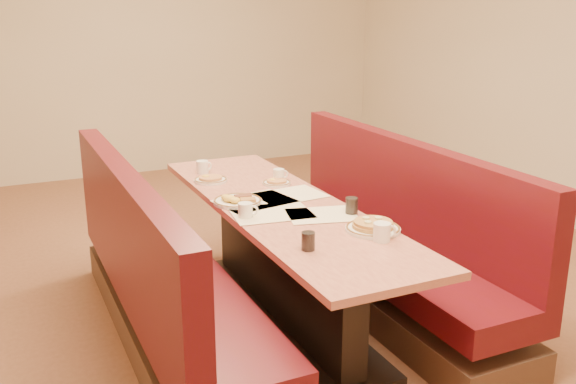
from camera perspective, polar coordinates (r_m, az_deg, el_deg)
name	(u,v)px	position (r m, az deg, el deg)	size (l,w,h in m)	color
ground	(281,320)	(4.04, -0.59, -11.29)	(8.00, 8.00, 0.00)	#9E6647
diner_table	(281,264)	(3.88, -0.60, -6.39)	(0.70, 2.50, 0.75)	black
booth_left	(161,288)	(3.67, -11.19, -8.33)	(0.55, 2.50, 1.05)	#4C3326
booth_right	(384,247)	(4.22, 8.53, -4.86)	(0.55, 2.50, 1.05)	#4C3326
placemat_near_left	(271,213)	(3.59, -1.49, -1.85)	(0.44, 0.33, 0.00)	#FFE8C7
placemat_near_right	(322,215)	(3.56, 3.03, -2.03)	(0.38, 0.28, 0.00)	#FFE8C7
placemat_far_left	(255,201)	(3.80, -2.94, -0.82)	(0.43, 0.32, 0.00)	#FFE8C7
placemat_far_right	(290,195)	(3.91, 0.16, -0.27)	(0.40, 0.30, 0.00)	#FFE8C7
pancake_plate	(373,227)	(3.34, 7.56, -3.09)	(0.29, 0.29, 0.06)	white
eggs_plate	(237,200)	(3.77, -4.55, -0.76)	(0.29, 0.29, 0.06)	white
extra_plate_mid	(277,182)	(4.16, -1.03, 0.87)	(0.18, 0.18, 0.04)	white
extra_plate_far	(210,179)	(4.25, -6.91, 1.13)	(0.22, 0.22, 0.04)	white
coffee_mug_a	(383,232)	(3.20, 8.40, -3.51)	(0.12, 0.09, 0.09)	white
coffee_mug_b	(246,210)	(3.51, -3.76, -1.63)	(0.11, 0.08, 0.08)	white
coffee_mug_c	(279,175)	(4.24, -0.78, 1.55)	(0.11, 0.07, 0.08)	white
coffee_mug_d	(203,167)	(4.46, -7.59, 2.23)	(0.12, 0.08, 0.09)	white
soda_tumbler_near	(308,241)	(3.05, 1.81, -4.39)	(0.07, 0.07, 0.09)	black
soda_tumbler_mid	(352,206)	(3.58, 5.68, -1.25)	(0.07, 0.07, 0.10)	black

